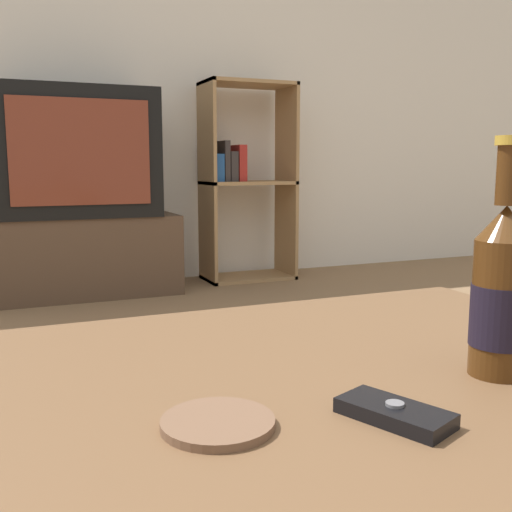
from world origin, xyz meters
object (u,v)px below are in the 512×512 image
Objects in this scene: beer_bottle at (502,292)px; cell_phone at (395,413)px; tv_stand at (80,256)px; television at (76,153)px; bookshelf at (243,179)px.

cell_phone is at bearing -162.48° from beer_bottle.
cell_phone reaches higher than tv_stand.
tv_stand is 2.78m from beer_bottle.
cell_phone is (-0.05, -2.80, -0.28)m from television.
bookshelf is 4.46× the size of beer_bottle.
bookshelf is 3.06m from cell_phone.
television is (0.00, -0.00, 0.53)m from tv_stand.
beer_bottle is at bearing -4.76° from cell_phone.
television is 0.97m from bookshelf.
beer_bottle is 2.30× the size of cell_phone.
cell_phone is at bearing -90.96° from television.
beer_bottle is (0.13, -2.75, -0.20)m from television.
bookshelf reaches higher than cell_phone.
beer_bottle reaches higher than tv_stand.
bookshelf is 2.95m from beer_bottle.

